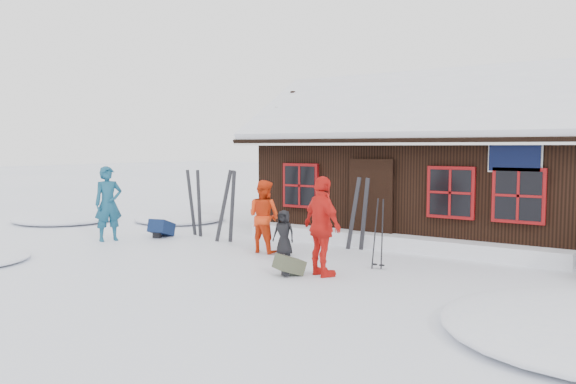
% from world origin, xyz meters
% --- Properties ---
extents(ground, '(120.00, 120.00, 0.00)m').
position_xyz_m(ground, '(0.00, 0.00, 0.00)').
color(ground, white).
rests_on(ground, ground).
extents(mountain_hut, '(8.90, 6.09, 4.42)m').
position_xyz_m(mountain_hut, '(1.50, 4.98, 1.58)').
color(mountain_hut, black).
rests_on(mountain_hut, ground).
extents(snow_drift, '(7.60, 0.60, 0.35)m').
position_xyz_m(snow_drift, '(1.50, 2.25, 0.17)').
color(snow_drift, white).
rests_on(snow_drift, ground).
extents(snow_mounds, '(20.60, 13.20, 0.48)m').
position_xyz_m(snow_mounds, '(1.65, 1.86, 0.00)').
color(snow_mounds, white).
rests_on(snow_mounds, ground).
extents(skier_teal, '(0.68, 0.80, 1.86)m').
position_xyz_m(skier_teal, '(-4.80, -0.66, 0.93)').
color(skier_teal, navy).
rests_on(skier_teal, ground).
extents(skier_orange_left, '(0.80, 0.64, 1.61)m').
position_xyz_m(skier_orange_left, '(-0.68, 0.28, 0.81)').
color(skier_orange_left, red).
rests_on(skier_orange_left, ground).
extents(skier_orange_right, '(1.15, 0.87, 1.82)m').
position_xyz_m(skier_orange_right, '(1.58, -0.99, 0.91)').
color(skier_orange_right, red).
rests_on(skier_orange_right, ground).
extents(skier_crouched, '(0.53, 0.39, 0.99)m').
position_xyz_m(skier_crouched, '(-0.08, 0.19, 0.50)').
color(skier_crouched, black).
rests_on(skier_crouched, ground).
extents(ski_pair_left, '(0.75, 0.25, 1.84)m').
position_xyz_m(ski_pair_left, '(-2.19, 0.84, 0.88)').
color(ski_pair_left, black).
rests_on(ski_pair_left, ground).
extents(ski_pair_mid, '(0.57, 0.14, 1.79)m').
position_xyz_m(ski_pair_mid, '(-3.60, 1.18, 0.85)').
color(ski_pair_mid, black).
rests_on(ski_pair_mid, ground).
extents(ski_pair_right, '(0.61, 0.16, 1.71)m').
position_xyz_m(ski_pair_right, '(0.94, 1.72, 0.81)').
color(ski_pair_right, black).
rests_on(ski_pair_right, ground).
extents(ski_poles, '(0.25, 0.12, 1.40)m').
position_xyz_m(ski_poles, '(2.16, 0.13, 0.66)').
color(ski_poles, black).
rests_on(ski_poles, ground).
extents(backpack_blue, '(0.60, 0.71, 0.33)m').
position_xyz_m(backpack_blue, '(-4.13, 0.47, 0.17)').
color(backpack_blue, '#0F1E43').
rests_on(backpack_blue, ground).
extents(backpack_olive, '(0.57, 0.61, 0.27)m').
position_xyz_m(backpack_olive, '(1.05, -1.28, 0.13)').
color(backpack_olive, '#454A35').
rests_on(backpack_olive, ground).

